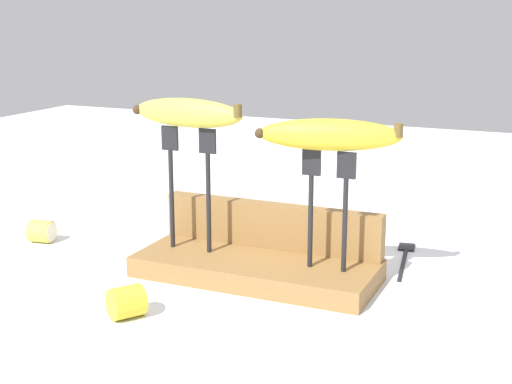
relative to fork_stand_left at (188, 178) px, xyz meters
The scene contains 10 objects.
ground_plane 0.18m from the fork_stand_left, ahead, with size 3.00×3.00×0.00m, color silver.
wooden_board 0.17m from the fork_stand_left, ahead, with size 0.35×0.14×0.03m, color olive.
board_backstop 0.15m from the fork_stand_left, 30.58° to the left, with size 0.34×0.03×0.07m, color olive.
fork_stand_left is the anchor object (origin of this frame).
fork_stand_right 0.22m from the fork_stand_left, ahead, with size 0.08×0.01×0.17m.
banana_raised_left 0.10m from the fork_stand_left, behind, with size 0.18×0.05×0.04m.
banana_raised_right 0.23m from the fork_stand_left, ahead, with size 0.20×0.09×0.04m.
fork_fallen_near 0.37m from the fork_stand_left, 33.05° to the left, with size 0.04×0.18×0.01m.
banana_chunk_near 0.32m from the fork_stand_left, behind, with size 0.04×0.04×0.04m.
banana_chunk_far 0.23m from the fork_stand_left, 85.96° to the right, with size 0.06×0.06×0.04m.
Camera 1 is at (0.41, -0.93, 0.39)m, focal length 51.84 mm.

